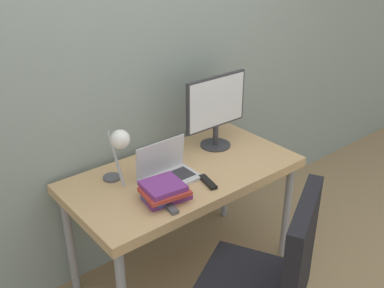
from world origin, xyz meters
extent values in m
cube|color=gray|center=(0.00, 0.79, 1.30)|extent=(8.00, 0.05, 2.60)
cube|color=tan|center=(0.00, 0.36, 0.74)|extent=(1.40, 0.72, 0.06)
cylinder|color=gray|center=(0.64, 0.06, 0.36)|extent=(0.05, 0.05, 0.71)
cylinder|color=gray|center=(-0.64, 0.66, 0.36)|extent=(0.05, 0.05, 0.71)
cylinder|color=gray|center=(0.64, 0.66, 0.36)|extent=(0.05, 0.05, 0.71)
cube|color=silver|center=(-0.13, 0.31, 0.78)|extent=(0.33, 0.20, 0.02)
cube|color=#2D2D33|center=(-0.13, 0.31, 0.79)|extent=(0.28, 0.12, 0.00)
cube|color=silver|center=(-0.13, 0.41, 0.89)|extent=(0.33, 0.03, 0.20)
cube|color=black|center=(-0.13, 0.40, 0.89)|extent=(0.30, 0.02, 0.18)
cylinder|color=#333338|center=(0.37, 0.49, 0.78)|extent=(0.20, 0.20, 0.01)
cylinder|color=#333338|center=(0.37, 0.49, 0.85)|extent=(0.04, 0.04, 0.14)
cube|color=#333338|center=(0.37, 0.50, 1.08)|extent=(0.47, 0.02, 0.34)
cube|color=silver|center=(0.37, 0.48, 1.08)|extent=(0.45, 0.00, 0.32)
cylinder|color=#4C4C51|center=(-0.38, 0.55, 0.78)|extent=(0.10, 0.10, 0.02)
cylinder|color=#99999E|center=(-0.38, 0.48, 0.93)|extent=(0.02, 0.15, 0.29)
sphere|color=white|center=(-0.38, 0.42, 1.08)|extent=(0.10, 0.10, 0.10)
cube|color=black|center=(-0.05, -0.55, 0.76)|extent=(0.48, 0.30, 0.54)
cube|color=#753384|center=(-0.26, 0.18, 0.78)|extent=(0.26, 0.18, 0.02)
cube|color=#334C8C|center=(-0.26, 0.19, 0.81)|extent=(0.25, 0.18, 0.02)
cube|color=#B2382D|center=(-0.28, 0.17, 0.83)|extent=(0.26, 0.22, 0.02)
cube|color=#753384|center=(-0.28, 0.19, 0.85)|extent=(0.22, 0.22, 0.03)
cube|color=black|center=(0.01, 0.16, 0.78)|extent=(0.07, 0.16, 0.02)
cube|color=#4C4C51|center=(-0.30, 0.11, 0.78)|extent=(0.07, 0.18, 0.02)
camera|label=1|loc=(-1.44, -1.48, 2.10)|focal=42.00mm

